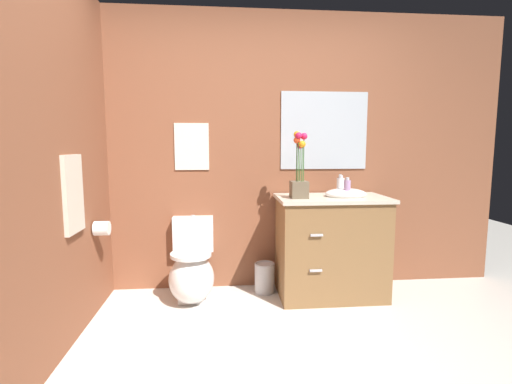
{
  "coord_description": "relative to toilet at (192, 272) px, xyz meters",
  "views": [
    {
      "loc": [
        -0.34,
        -1.78,
        1.31
      ],
      "look_at": [
        -0.06,
        1.25,
        0.93
      ],
      "focal_mm": 26.16,
      "sensor_mm": 36.0,
      "label": 1
    }
  ],
  "objects": [
    {
      "name": "lotion_bottle",
      "position": [
        1.31,
        0.08,
        0.72
      ],
      "size": [
        0.07,
        0.07,
        0.17
      ],
      "color": "white",
      "rests_on": "vanity_cabinet"
    },
    {
      "name": "toilet",
      "position": [
        0.0,
        0.0,
        0.0
      ],
      "size": [
        0.38,
        0.59,
        0.69
      ],
      "color": "white",
      "rests_on": "ground_plane"
    },
    {
      "name": "wall_mirror",
      "position": [
        1.2,
        0.27,
        1.21
      ],
      "size": [
        0.8,
        0.01,
        0.7
      ],
      "primitive_type": "cube",
      "color": "#B2BCC6"
    },
    {
      "name": "trash_bin",
      "position": [
        0.64,
        0.09,
        -0.11
      ],
      "size": [
        0.18,
        0.18,
        0.27
      ],
      "color": "#B7B7BC",
      "rests_on": "ground_plane"
    },
    {
      "name": "wall_back",
      "position": [
        0.8,
        0.3,
        1.01
      ],
      "size": [
        4.16,
        0.05,
        2.5
      ],
      "primitive_type": "cube",
      "color": "brown",
      "rests_on": "ground_plane"
    },
    {
      "name": "hanging_towel",
      "position": [
        -0.72,
        -0.57,
        0.75
      ],
      "size": [
        0.03,
        0.28,
        0.52
      ],
      "primitive_type": "cube",
      "color": "beige"
    },
    {
      "name": "toilet_paper_roll",
      "position": [
        -0.66,
        -0.2,
        0.44
      ],
      "size": [
        0.11,
        0.11,
        0.11
      ],
      "primitive_type": "cylinder",
      "rotation": [
        0.0,
        1.57,
        0.0
      ],
      "color": "white"
    },
    {
      "name": "wall_left",
      "position": [
        -0.76,
        -0.85,
        1.01
      ],
      "size": [
        0.05,
        4.49,
        2.5
      ],
      "primitive_type": "cube",
      "color": "brown",
      "rests_on": "ground_plane"
    },
    {
      "name": "flower_vase",
      "position": [
        0.9,
        -0.09,
        0.83
      ],
      "size": [
        0.14,
        0.14,
        0.55
      ],
      "color": "brown",
      "rests_on": "vanity_cabinet"
    },
    {
      "name": "soap_bottle",
      "position": [
        1.31,
        -0.08,
        0.71
      ],
      "size": [
        0.06,
        0.06,
        0.17
      ],
      "color": "#B28CBF",
      "rests_on": "vanity_cabinet"
    },
    {
      "name": "wall_poster",
      "position": [
        0.0,
        0.27,
        1.06
      ],
      "size": [
        0.3,
        0.01,
        0.41
      ],
      "primitive_type": "cube",
      "color": "silver"
    },
    {
      "name": "vanity_cabinet",
      "position": [
        1.21,
        -0.03,
        0.21
      ],
      "size": [
        0.94,
        0.56,
        1.06
      ],
      "color": "brown",
      "rests_on": "ground_plane"
    }
  ]
}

